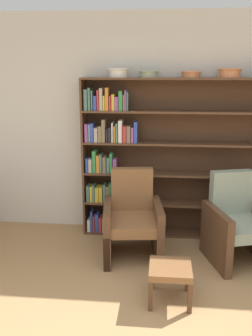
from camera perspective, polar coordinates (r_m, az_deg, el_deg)
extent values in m
cube|color=silver|center=(4.77, 4.88, 6.42)|extent=(12.00, 0.06, 2.75)
cube|color=brown|center=(4.76, -6.31, 1.60)|extent=(0.02, 0.30, 1.97)
cube|color=brown|center=(4.55, 9.45, 13.28)|extent=(2.49, 0.30, 0.02)
cube|color=brown|center=(4.98, 8.52, -9.74)|extent=(2.49, 0.30, 0.03)
cube|color=#492F1E|center=(4.81, 8.87, 1.64)|extent=(2.49, 0.01, 1.97)
cube|color=white|center=(4.98, -5.53, -8.44)|extent=(0.04, 0.18, 0.16)
cube|color=#334CB2|center=(4.94, -5.13, -7.93)|extent=(0.03, 0.16, 0.27)
cube|color=red|center=(4.96, -4.76, -8.20)|extent=(0.02, 0.19, 0.21)
cube|color=#334CB2|center=(4.94, -4.33, -8.13)|extent=(0.04, 0.17, 0.24)
cube|color=red|center=(4.93, -3.86, -8.41)|extent=(0.03, 0.15, 0.20)
cube|color=#B2A899|center=(4.92, -3.37, -8.47)|extent=(0.04, 0.13, 0.20)
cube|color=#994C99|center=(4.91, -2.87, -8.06)|extent=(0.03, 0.15, 0.27)
cube|color=orange|center=(4.92, -2.47, -8.03)|extent=(0.02, 0.19, 0.26)
cube|color=white|center=(4.92, -2.12, -8.55)|extent=(0.03, 0.15, 0.19)
cube|color=white|center=(4.91, -1.80, -8.19)|extent=(0.02, 0.18, 0.25)
cube|color=#994C99|center=(4.92, -1.52, -8.49)|extent=(0.02, 0.17, 0.20)
cube|color=#388C47|center=(4.92, -1.19, -8.17)|extent=(0.02, 0.20, 0.24)
cube|color=red|center=(4.91, -0.85, -8.43)|extent=(0.03, 0.17, 0.21)
cube|color=#4C756B|center=(4.88, -0.45, -8.14)|extent=(0.03, 0.14, 0.28)
cube|color=#334CB2|center=(4.90, 0.03, -8.67)|extent=(0.03, 0.16, 0.18)
cube|color=#B2A899|center=(4.88, 0.45, -8.57)|extent=(0.03, 0.13, 0.21)
cube|color=brown|center=(4.82, 8.70, -5.29)|extent=(2.49, 0.30, 0.03)
cube|color=#4C756B|center=(4.81, -5.71, -3.76)|extent=(0.04, 0.14, 0.21)
cube|color=gold|center=(4.81, -5.20, -3.78)|extent=(0.03, 0.16, 0.20)
cube|color=#4C756B|center=(4.80, -4.84, -3.77)|extent=(0.03, 0.14, 0.22)
cube|color=gold|center=(4.82, -4.31, -3.83)|extent=(0.04, 0.19, 0.19)
cube|color=gold|center=(4.78, -3.80, -3.94)|extent=(0.04, 0.13, 0.20)
cube|color=#4C756B|center=(4.79, -3.21, -3.68)|extent=(0.03, 0.18, 0.23)
cube|color=#7F6B4C|center=(4.80, -2.72, -3.78)|extent=(0.04, 0.20, 0.21)
cube|color=#388C47|center=(4.76, -2.34, -3.67)|extent=(0.03, 0.13, 0.25)
cube|color=#388C47|center=(4.75, -1.85, -3.60)|extent=(0.03, 0.14, 0.26)
cube|color=#334CB2|center=(4.75, -1.36, -3.92)|extent=(0.04, 0.14, 0.21)
cube|color=gold|center=(4.77, -0.86, -3.59)|extent=(0.02, 0.19, 0.25)
cube|color=#B2A899|center=(4.76, -0.51, -4.05)|extent=(0.03, 0.17, 0.18)
cube|color=#994C99|center=(4.75, -0.11, -4.21)|extent=(0.02, 0.14, 0.17)
cube|color=#994C99|center=(4.72, 0.32, -3.68)|extent=(0.04, 0.13, 0.27)
cube|color=orange|center=(4.76, 0.87, -4.02)|extent=(0.04, 0.19, 0.19)
cube|color=brown|center=(4.71, 8.87, -0.88)|extent=(2.49, 0.30, 0.02)
cube|color=#334CB2|center=(4.70, -5.88, 0.49)|extent=(0.03, 0.13, 0.18)
cube|color=#B2A899|center=(4.71, -5.37, 0.47)|extent=(0.04, 0.14, 0.17)
cube|color=#388C47|center=(4.71, -4.74, 1.11)|extent=(0.04, 0.19, 0.27)
cube|color=orange|center=(4.68, -4.20, 0.71)|extent=(0.04, 0.15, 0.22)
cube|color=#4C756B|center=(4.69, -3.73, 0.80)|extent=(0.03, 0.18, 0.23)
cube|color=#7F6B4C|center=(4.69, -3.21, 0.61)|extent=(0.04, 0.18, 0.20)
cube|color=#4C756B|center=(4.66, -2.68, 0.49)|extent=(0.03, 0.12, 0.19)
cube|color=#388C47|center=(4.67, -2.20, 0.89)|extent=(0.03, 0.17, 0.25)
cube|color=#994C99|center=(4.65, -1.69, 0.41)|extent=(0.04, 0.13, 0.18)
cube|color=brown|center=(4.62, 9.06, 3.72)|extent=(2.49, 0.30, 0.02)
cube|color=#994C99|center=(4.66, -5.87, 5.43)|extent=(0.04, 0.20, 0.22)
cube|color=#669EB2|center=(4.63, -5.47, 5.36)|extent=(0.02, 0.15, 0.22)
cube|color=#334CB2|center=(4.62, -5.09, 5.43)|extent=(0.04, 0.15, 0.23)
cube|color=#B2A899|center=(4.63, -4.49, 5.12)|extent=(0.04, 0.17, 0.18)
cube|color=#7F6B4C|center=(4.59, -3.94, 5.19)|extent=(0.04, 0.13, 0.19)
cube|color=#7F6B4C|center=(4.59, -3.37, 5.70)|extent=(0.04, 0.14, 0.28)
cube|color=black|center=(4.60, -2.87, 5.03)|extent=(0.02, 0.15, 0.17)
cube|color=black|center=(4.59, -2.46, 5.11)|extent=(0.04, 0.14, 0.18)
cube|color=white|center=(4.58, -2.02, 5.48)|extent=(0.02, 0.16, 0.24)
cube|color=orange|center=(4.57, -1.72, 5.20)|extent=(0.02, 0.13, 0.20)
cube|color=#4C756B|center=(4.58, -1.34, 5.43)|extent=(0.02, 0.17, 0.23)
cube|color=white|center=(4.58, -0.82, 5.65)|extent=(0.04, 0.17, 0.27)
cube|color=red|center=(4.57, -0.18, 5.18)|extent=(0.04, 0.15, 0.20)
cube|color=#7F6B4C|center=(4.55, 0.44, 5.17)|extent=(0.04, 0.13, 0.20)
cube|color=#994C99|center=(4.56, 1.02, 5.10)|extent=(0.03, 0.16, 0.19)
cube|color=#334CB2|center=(4.56, 1.52, 5.52)|extent=(0.04, 0.17, 0.25)
cube|color=brown|center=(4.57, 9.25, 8.46)|extent=(2.49, 0.30, 0.02)
cube|color=#4C756B|center=(4.58, -6.07, 10.29)|extent=(0.04, 0.13, 0.25)
cube|color=#4C756B|center=(4.60, -5.47, 10.44)|extent=(0.03, 0.19, 0.27)
cube|color=#4C756B|center=(4.58, -5.11, 10.23)|extent=(0.02, 0.15, 0.24)
cube|color=#334CB2|center=(4.59, -4.60, 9.87)|extent=(0.03, 0.19, 0.17)
cube|color=red|center=(4.57, -4.17, 10.28)|extent=(0.02, 0.17, 0.24)
cube|color=#B2A899|center=(4.57, -3.69, 10.44)|extent=(0.04, 0.19, 0.26)
cube|color=gold|center=(4.54, -3.31, 9.86)|extent=(0.02, 0.13, 0.18)
cube|color=orange|center=(4.53, -2.88, 10.44)|extent=(0.04, 0.13, 0.27)
cube|color=red|center=(4.56, -2.35, 9.87)|extent=(0.02, 0.18, 0.17)
cube|color=gold|center=(4.53, -1.92, 9.97)|extent=(0.03, 0.15, 0.19)
cube|color=#994C99|center=(4.53, -1.40, 9.78)|extent=(0.04, 0.14, 0.16)
cube|color=#388C47|center=(4.52, -0.78, 10.21)|extent=(0.04, 0.14, 0.23)
cube|color=#7F6B4C|center=(4.51, -0.31, 9.93)|extent=(0.02, 0.13, 0.19)
cube|color=#994C99|center=(4.51, -0.04, 10.26)|extent=(0.02, 0.14, 0.24)
cube|color=#4C756B|center=(4.52, 0.27, 10.17)|extent=(0.02, 0.16, 0.22)
cylinder|color=silver|center=(4.57, -1.20, 14.26)|extent=(0.22, 0.22, 0.10)
torus|color=silver|center=(4.57, -1.20, 14.82)|extent=(0.24, 0.24, 0.02)
cylinder|color=gray|center=(4.54, 3.49, 14.09)|extent=(0.21, 0.21, 0.08)
torus|color=gray|center=(4.54, 3.50, 14.50)|extent=(0.23, 0.23, 0.02)
cylinder|color=#C67547|center=(4.55, 9.89, 13.86)|extent=(0.21, 0.21, 0.07)
torus|color=#C67547|center=(4.55, 9.90, 14.22)|extent=(0.24, 0.24, 0.02)
cylinder|color=#C67547|center=(4.60, 15.49, 13.74)|extent=(0.25, 0.25, 0.10)
torus|color=#C67547|center=(4.60, 15.53, 14.27)|extent=(0.27, 0.27, 0.02)
cube|color=brown|center=(4.04, 5.35, -12.81)|extent=(0.08, 0.08, 0.38)
cube|color=brown|center=(4.02, -2.96, -12.93)|extent=(0.08, 0.08, 0.38)
cube|color=brown|center=(4.59, 4.48, -9.33)|extent=(0.08, 0.08, 0.38)
cube|color=brown|center=(4.57, -2.75, -9.41)|extent=(0.08, 0.08, 0.38)
cube|color=brown|center=(4.20, 1.04, -8.32)|extent=(0.55, 0.69, 0.12)
cube|color=brown|center=(4.36, 0.91, -3.36)|extent=(0.49, 0.18, 0.52)
cube|color=brown|center=(4.26, 4.85, -9.50)|extent=(0.16, 0.68, 0.62)
cube|color=brown|center=(4.24, -2.80, -9.60)|extent=(0.16, 0.68, 0.62)
cube|color=brown|center=(4.01, 15.18, -13.54)|extent=(0.09, 0.09, 0.38)
cube|color=brown|center=(4.74, 18.29, -9.26)|extent=(0.09, 0.09, 0.38)
cube|color=brown|center=(4.50, 11.81, -10.09)|extent=(0.09, 0.09, 0.38)
cube|color=gray|center=(4.28, 17.09, -8.56)|extent=(0.64, 0.75, 0.12)
cube|color=gray|center=(4.41, 15.71, -3.71)|extent=(0.49, 0.25, 0.52)
cube|color=brown|center=(4.20, 13.55, -10.24)|extent=(0.27, 0.68, 0.62)
cube|color=brown|center=(3.74, 3.94, -16.01)|extent=(0.04, 0.04, 0.28)
cube|color=brown|center=(3.75, 9.36, -16.11)|extent=(0.04, 0.04, 0.28)
cube|color=brown|center=(3.45, 3.75, -18.87)|extent=(0.04, 0.04, 0.28)
cube|color=brown|center=(3.46, 9.71, -18.96)|extent=(0.04, 0.04, 0.28)
cube|color=brown|center=(3.51, 6.77, -15.06)|extent=(0.38, 0.38, 0.06)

